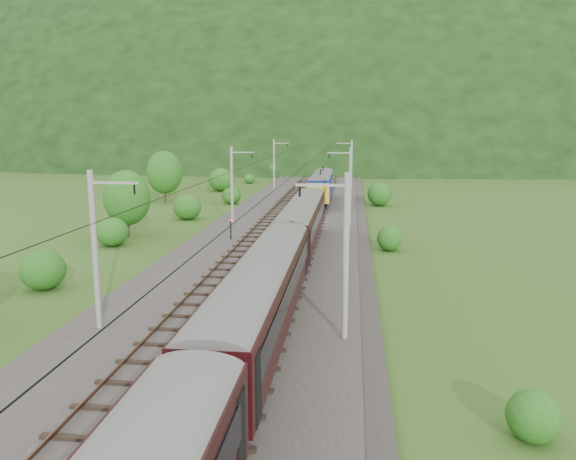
# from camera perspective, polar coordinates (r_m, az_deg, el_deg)

# --- Properties ---
(ground) EXTENTS (600.00, 600.00, 0.00)m
(ground) POSITION_cam_1_polar(r_m,az_deg,el_deg) (28.60, -7.01, -10.87)
(ground) COLOR #37541A
(ground) RESTS_ON ground
(railbed) EXTENTS (14.00, 220.00, 0.30)m
(railbed) POSITION_cam_1_polar(r_m,az_deg,el_deg) (37.84, -3.47, -5.21)
(railbed) COLOR #38332D
(railbed) RESTS_ON ground
(track_left) EXTENTS (2.40, 220.00, 0.27)m
(track_left) POSITION_cam_1_polar(r_m,az_deg,el_deg) (38.27, -7.03, -4.75)
(track_left) COLOR #523323
(track_left) RESTS_ON railbed
(track_right) EXTENTS (2.40, 220.00, 0.27)m
(track_right) POSITION_cam_1_polar(r_m,az_deg,el_deg) (37.45, 0.15, -5.01)
(track_right) COLOR #523323
(track_right) RESTS_ON railbed
(catenary_left) EXTENTS (2.54, 192.28, 8.00)m
(catenary_left) POSITION_cam_1_polar(r_m,az_deg,el_deg) (59.50, -5.66, 4.78)
(catenary_left) COLOR gray
(catenary_left) RESTS_ON railbed
(catenary_right) EXTENTS (2.54, 192.28, 8.00)m
(catenary_right) POSITION_cam_1_polar(r_m,az_deg,el_deg) (58.16, 6.26, 4.64)
(catenary_right) COLOR gray
(catenary_right) RESTS_ON railbed
(overhead_wires) EXTENTS (4.83, 198.00, 0.03)m
(overhead_wires) POSITION_cam_1_polar(r_m,az_deg,el_deg) (36.58, -3.59, 5.33)
(overhead_wires) COLOR black
(overhead_wires) RESTS_ON ground
(mountain_main) EXTENTS (504.00, 360.00, 244.00)m
(mountain_main) POSITION_cam_1_polar(r_m,az_deg,el_deg) (286.12, 5.34, 8.39)
(mountain_main) COLOR black
(mountain_main) RESTS_ON ground
(mountain_ridge) EXTENTS (336.00, 280.00, 132.00)m
(mountain_ridge) POSITION_cam_1_polar(r_m,az_deg,el_deg) (349.68, -14.79, 8.47)
(mountain_ridge) COLOR black
(mountain_ridge) RESTS_ON ground
(train) EXTENTS (2.71, 129.11, 4.71)m
(train) POSITION_cam_1_polar(r_m,az_deg,el_deg) (16.38, -8.67, -15.42)
(train) COLOR black
(train) RESTS_ON ground
(hazard_post_near) EXTENTS (0.15, 0.15, 1.38)m
(hazard_post_near) POSITION_cam_1_polar(r_m,az_deg,el_deg) (79.89, 1.54, 3.75)
(hazard_post_near) COLOR red
(hazard_post_near) RESTS_ON railbed
(hazard_post_far) EXTENTS (0.14, 0.14, 1.33)m
(hazard_post_far) POSITION_cam_1_polar(r_m,az_deg,el_deg) (55.11, 0.49, 0.67)
(hazard_post_far) COLOR red
(hazard_post_far) RESTS_ON railbed
(signal) EXTENTS (0.21, 0.21, 1.86)m
(signal) POSITION_cam_1_polar(r_m,az_deg,el_deg) (50.83, -5.85, 0.26)
(signal) COLOR black
(signal) RESTS_ON railbed
(vegetation_left) EXTENTS (14.16, 142.71, 7.06)m
(vegetation_left) POSITION_cam_1_polar(r_m,az_deg,el_deg) (47.63, -19.79, 0.41)
(vegetation_left) COLOR #215416
(vegetation_left) RESTS_ON ground
(vegetation_right) EXTENTS (6.47, 92.06, 2.85)m
(vegetation_right) POSITION_cam_1_polar(r_m,az_deg,el_deg) (43.80, 12.56, -1.82)
(vegetation_right) COLOR #215416
(vegetation_right) RESTS_ON ground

